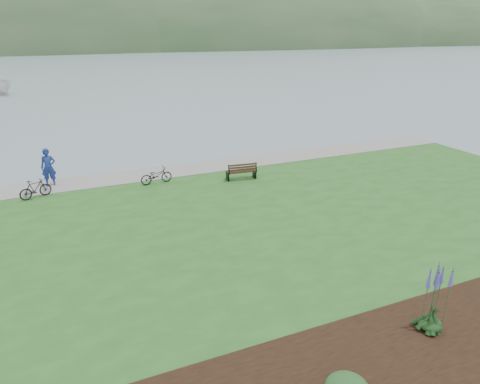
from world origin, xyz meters
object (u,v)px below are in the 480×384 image
object	(u,v)px
bicycle_a	(156,175)
sailboat	(3,94)
park_bench	(242,171)
person	(48,164)

from	to	relation	value
bicycle_a	sailboat	distance (m)	43.48
park_bench	sailboat	world-z (taller)	sailboat
bicycle_a	person	bearing A→B (deg)	64.75
bicycle_a	sailboat	world-z (taller)	sailboat
bicycle_a	sailboat	xyz separation A→B (m)	(-10.08, 42.29, -0.83)
person	sailboat	xyz separation A→B (m)	(-5.12, 40.53, -1.53)
park_bench	sailboat	size ratio (longest dim) A/B	0.07
bicycle_a	sailboat	size ratio (longest dim) A/B	0.07
person	sailboat	world-z (taller)	sailboat
person	sailboat	bearing A→B (deg)	104.93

